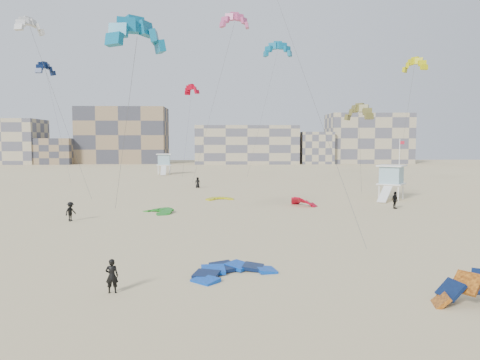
{
  "coord_description": "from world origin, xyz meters",
  "views": [
    {
      "loc": [
        3.22,
        -19.95,
        6.88
      ],
      "look_at": [
        4.04,
        6.0,
        4.76
      ],
      "focal_mm": 35.0,
      "sensor_mm": 36.0,
      "label": 1
    }
  ],
  "objects": [
    {
      "name": "ground",
      "position": [
        0.0,
        0.0,
        0.0
      ],
      "size": [
        320.0,
        320.0,
        0.0
      ],
      "primitive_type": "plane",
      "color": "#CABB87",
      "rests_on": "ground"
    },
    {
      "name": "kite_ground_blue",
      "position": [
        3.59,
        3.91,
        0.0
      ],
      "size": [
        5.83,
        5.92,
        1.15
      ],
      "primitive_type": null,
      "rotation": [
        0.11,
        0.0,
        0.52
      ],
      "color": "blue",
      "rests_on": "ground"
    },
    {
      "name": "kite_ground_green",
      "position": [
        -3.27,
        25.45,
        0.0
      ],
      "size": [
        4.92,
        4.85,
        1.34
      ],
      "primitive_type": null,
      "rotation": [
        0.18,
        0.0,
        -0.99
      ],
      "color": "#1A7E1C",
      "rests_on": "ground"
    },
    {
      "name": "kite_ground_red_far",
      "position": [
        11.59,
        29.94,
        0.0
      ],
      "size": [
        4.28,
        4.24,
        2.73
      ],
      "primitive_type": null,
      "rotation": [
        0.57,
        0.0,
        2.2
      ],
      "color": "red",
      "rests_on": "ground"
    },
    {
      "name": "kite_ground_yellow",
      "position": [
        2.54,
        35.68,
        0.0
      ],
      "size": [
        3.73,
        3.84,
        0.56
      ],
      "primitive_type": null,
      "rotation": [
        0.05,
        0.0,
        0.28
      ],
      "color": "#CDC109",
      "rests_on": "ground"
    },
    {
      "name": "kitesurfer_main",
      "position": [
        -1.95,
        1.07,
        0.79
      ],
      "size": [
        0.6,
        0.41,
        1.59
      ],
      "primitive_type": "imported",
      "rotation": [
        0.0,
        0.0,
        3.19
      ],
      "color": "black",
      "rests_on": "ground"
    },
    {
      "name": "kitesurfer_c",
      "position": [
        -10.24,
        20.76,
        0.84
      ],
      "size": [
        1.09,
        1.26,
        1.69
      ],
      "primitive_type": "imported",
      "rotation": [
        0.0,
        0.0,
        1.05
      ],
      "color": "black",
      "rests_on": "ground"
    },
    {
      "name": "kitesurfer_d",
      "position": [
        20.74,
        27.39,
        0.89
      ],
      "size": [
        0.61,
        1.1,
        1.78
      ],
      "primitive_type": "imported",
      "rotation": [
        0.0,
        0.0,
        1.74
      ],
      "color": "black",
      "rests_on": "ground"
    },
    {
      "name": "kitesurfer_e",
      "position": [
        -0.92,
        50.03,
        0.81
      ],
      "size": [
        0.83,
        0.57,
        1.63
      ],
      "primitive_type": "imported",
      "rotation": [
        0.0,
        0.0,
        -0.07
      ],
      "color": "black",
      "rests_on": "ground"
    },
    {
      "name": "kitesurfer_f",
      "position": [
        29.91,
        55.57,
        0.82
      ],
      "size": [
        0.63,
        1.57,
        1.65
      ],
      "primitive_type": "imported",
      "rotation": [
        0.0,
        0.0,
        -1.67
      ],
      "color": "black",
      "rests_on": "ground"
    },
    {
      "name": "kite_fly_teal_a",
      "position": [
        -3.08,
        14.52,
        14.41
      ],
      "size": [
        6.55,
        10.1,
        14.94
      ],
      "rotation": [
        0.0,
        0.0,
        0.73
      ],
      "color": "#036596",
      "rests_on": "ground"
    },
    {
      "name": "kite_fly_grey",
      "position": [
        -17.21,
        30.78,
        18.9
      ],
      "size": [
        8.8,
        4.53,
        19.1
      ],
      "rotation": [
        0.0,
        0.0,
        1.02
      ],
      "color": "white",
      "rests_on": "ground"
    },
    {
      "name": "kite_fly_pink",
      "position": [
        4.49,
        41.33,
        22.23
      ],
      "size": [
        8.18,
        9.34,
        22.5
      ],
      "rotation": [
        0.0,
        0.0,
        0.17
      ],
      "color": "#C14989",
      "rests_on": "ground"
    },
    {
      "name": "kite_fly_olive",
      "position": [
        17.69,
        30.67,
        9.95
      ],
      "size": [
        4.57,
        4.57,
        10.12
      ],
      "rotation": [
        0.0,
        0.0,
        -0.92
      ],
      "color": "brown",
      "rests_on": "ground"
    },
    {
      "name": "kite_fly_yellow",
      "position": [
        30.06,
        46.45,
        17.64
      ],
      "size": [
        4.86,
        8.71,
        17.79
      ],
      "rotation": [
        0.0,
        0.0,
        -0.99
      ],
      "color": "#CDC109",
      "rests_on": "ground"
    },
    {
      "name": "kite_fly_navy",
      "position": [
        -23.69,
        52.07,
        17.71
      ],
      "size": [
        7.35,
        7.75,
        17.91
      ],
      "rotation": [
        0.0,
        0.0,
        1.2
      ],
      "color": "#081A43",
      "rests_on": "ground"
    },
    {
      "name": "kite_fly_teal_b",
      "position": [
        11.98,
        58.62,
        21.96
      ],
      "size": [
        7.49,
        4.55,
        22.35
      ],
      "rotation": [
        0.0,
        0.0,
        -0.06
      ],
      "color": "#036596",
      "rests_on": "ground"
    },
    {
      "name": "kite_fly_red",
      "position": [
        -2.53,
        61.91,
        15.77
      ],
      "size": [
        4.58,
        6.58,
        15.98
      ],
      "rotation": [
        0.0,
        0.0,
        2.25
      ],
      "color": "red",
      "rests_on": "ground"
    },
    {
      "name": "lifeguard_tower_near",
      "position": [
        23.07,
        35.03,
        2.05
      ],
      "size": [
        4.07,
        6.24,
        4.15
      ],
      "rotation": [
        0.0,
        0.0,
        -0.6
      ],
      "color": "white",
      "rests_on": "ground"
    },
    {
      "name": "lifeguard_tower_far",
      "position": [
        -9.84,
        80.2,
        2.18
      ],
      "size": [
        3.32,
        6.11,
        4.39
      ],
      "rotation": [
        0.0,
        0.0,
        0.07
      ],
      "color": "white",
      "rests_on": "ground"
    },
    {
      "name": "flagpole",
      "position": [
        23.64,
        34.15,
        3.83
      ],
      "size": [
        0.59,
        0.09,
        7.26
      ],
      "color": "white",
      "rests_on": "ground"
    },
    {
      "name": "condo_west_b",
      "position": [
        -30.0,
        134.0,
        9.0
      ],
      "size": [
        28.0,
        14.0,
        18.0
      ],
      "primitive_type": "cube",
      "color": "#866F51",
      "rests_on": "ground"
    },
    {
      "name": "condo_mid",
      "position": [
        10.0,
        130.0,
        6.0
      ],
      "size": [
        32.0,
        16.0,
        12.0
      ],
      "primitive_type": "cube",
      "color": "tan",
      "rests_on": "ground"
    },
    {
      "name": "condo_east",
      "position": [
        50.0,
        132.0,
        8.0
      ],
      "size": [
        26.0,
        14.0,
        16.0
      ],
      "primitive_type": "cube",
      "color": "tan",
      "rests_on": "ground"
    },
    {
      "name": "condo_fill_left",
      "position": [
        -50.0,
        128.0,
        4.0
      ],
      "size": [
        12.0,
        10.0,
        8.0
      ],
      "primitive_type": "cube",
      "color": "#866F51",
      "rests_on": "ground"
    },
    {
      "name": "condo_fill_right",
      "position": [
        32.0,
        128.0,
        5.0
      ],
      "size": [
        10.0,
        10.0,
        10.0
      ],
      "primitive_type": "cube",
      "color": "tan",
      "rests_on": "ground"
    }
  ]
}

